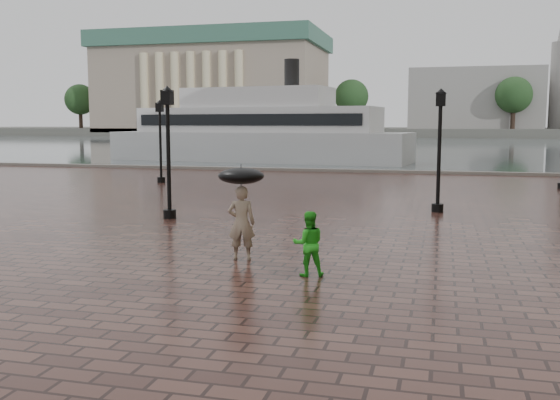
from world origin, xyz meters
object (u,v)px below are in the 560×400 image
object	(u,v)px
street_lamps	(335,145)
child_pedestrian	(309,244)
ferry_near	(258,131)
adult_pedestrian	(241,223)

from	to	relation	value
street_lamps	child_pedestrian	world-z (taller)	street_lamps
child_pedestrian	ferry_near	distance (m)	41.08
adult_pedestrian	child_pedestrian	size ratio (longest dim) A/B	1.28
street_lamps	adult_pedestrian	size ratio (longest dim) A/B	11.90
adult_pedestrian	child_pedestrian	bearing A→B (deg)	137.10
adult_pedestrian	street_lamps	bearing A→B (deg)	-101.46
child_pedestrian	ferry_near	world-z (taller)	ferry_near
street_lamps	ferry_near	world-z (taller)	ferry_near
street_lamps	child_pedestrian	bearing A→B (deg)	-82.52
street_lamps	adult_pedestrian	distance (m)	13.26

